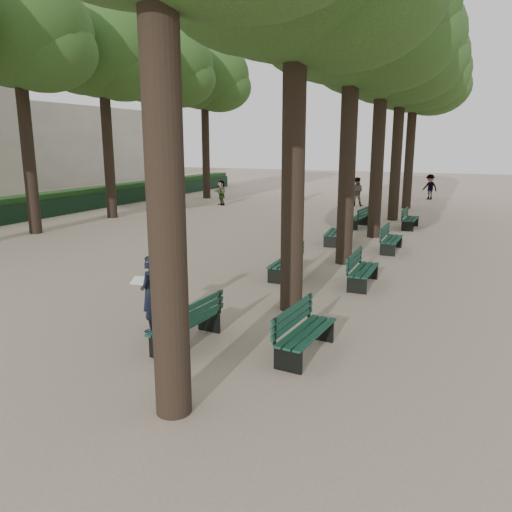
% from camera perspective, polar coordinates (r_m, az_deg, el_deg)
% --- Properties ---
extents(ground, '(120.00, 120.00, 0.00)m').
position_cam_1_polar(ground, '(9.98, -10.33, -9.98)').
color(ground, tan).
rests_on(ground, ground).
extents(tree_central_2, '(6.00, 6.00, 9.95)m').
position_cam_1_polar(tree_central_2, '(16.45, 11.10, 26.08)').
color(tree_central_2, '#33261C').
rests_on(tree_central_2, ground).
extents(tree_central_3, '(6.00, 6.00, 9.95)m').
position_cam_1_polar(tree_central_3, '(21.24, 14.39, 22.87)').
color(tree_central_3, '#33261C').
rests_on(tree_central_3, ground).
extents(tree_central_4, '(6.00, 6.00, 9.95)m').
position_cam_1_polar(tree_central_4, '(26.11, 16.39, 20.81)').
color(tree_central_4, '#33261C').
rests_on(tree_central_4, ground).
extents(tree_central_5, '(6.00, 6.00, 9.95)m').
position_cam_1_polar(tree_central_5, '(31.02, 17.72, 19.39)').
color(tree_central_5, '#33261C').
rests_on(tree_central_5, ground).
extents(tree_far_2, '(6.00, 6.00, 10.45)m').
position_cam_1_polar(tree_far_2, '(23.63, -25.76, 22.21)').
color(tree_far_2, '#33261C').
rests_on(tree_far_2, ground).
extents(tree_far_3, '(6.00, 6.00, 10.45)m').
position_cam_1_polar(tree_far_3, '(27.18, -17.21, 21.48)').
color(tree_far_3, '#33261C').
rests_on(tree_far_3, ground).
extents(tree_far_4, '(6.00, 6.00, 10.45)m').
position_cam_1_polar(tree_far_4, '(31.13, -10.81, 20.64)').
color(tree_far_4, '#33261C').
rests_on(tree_far_4, ground).
extents(tree_far_5, '(6.00, 6.00, 10.45)m').
position_cam_1_polar(tree_far_5, '(35.35, -5.95, 19.84)').
color(tree_far_5, '#33261C').
rests_on(tree_far_5, ground).
extents(bench_left_0, '(0.71, 1.84, 0.92)m').
position_cam_1_polar(bench_left_0, '(9.84, -7.96, -8.52)').
color(bench_left_0, black).
rests_on(bench_left_0, ground).
extents(bench_left_1, '(0.62, 1.82, 0.92)m').
position_cam_1_polar(bench_left_1, '(14.53, 3.39, -1.34)').
color(bench_left_1, black).
rests_on(bench_left_1, ground).
extents(bench_left_2, '(0.75, 1.85, 0.92)m').
position_cam_1_polar(bench_left_2, '(19.50, 8.89, 2.20)').
color(bench_left_2, black).
rests_on(bench_left_2, ground).
extents(bench_left_3, '(0.71, 1.84, 0.92)m').
position_cam_1_polar(bench_left_3, '(23.40, 11.50, 3.88)').
color(bench_left_3, black).
rests_on(bench_left_3, ground).
extents(bench_right_0, '(0.70, 1.84, 0.92)m').
position_cam_1_polar(bench_right_0, '(9.34, 5.71, -9.65)').
color(bench_right_0, black).
rests_on(bench_right_0, ground).
extents(bench_right_1, '(0.58, 1.80, 0.92)m').
position_cam_1_polar(bench_right_1, '(13.92, 12.15, -2.25)').
color(bench_right_1, black).
rests_on(bench_right_1, ground).
extents(bench_right_2, '(0.57, 1.80, 0.92)m').
position_cam_1_polar(bench_right_2, '(18.51, 15.22, 1.33)').
color(bench_right_2, black).
rests_on(bench_right_2, ground).
extents(bench_right_3, '(0.60, 1.81, 0.92)m').
position_cam_1_polar(bench_right_3, '(23.69, 17.22, 3.66)').
color(bench_right_3, black).
rests_on(bench_right_3, ground).
extents(man_with_map, '(0.66, 0.69, 1.60)m').
position_cam_1_polar(man_with_map, '(10.51, -12.00, -4.23)').
color(man_with_map, black).
rests_on(man_with_map, ground).
extents(pedestrian_e, '(1.29, 1.14, 1.53)m').
position_cam_1_polar(pedestrian_e, '(31.24, -3.99, 7.23)').
color(pedestrian_e, '#262628').
rests_on(pedestrian_e, ground).
extents(pedestrian_d, '(0.47, 0.92, 1.80)m').
position_cam_1_polar(pedestrian_d, '(33.71, 5.13, 7.86)').
color(pedestrian_d, '#262628').
rests_on(pedestrian_d, ground).
extents(pedestrian_a, '(0.87, 0.41, 1.74)m').
position_cam_1_polar(pedestrian_a, '(31.36, 11.41, 7.23)').
color(pedestrian_a, '#262628').
rests_on(pedestrian_a, ground).
extents(pedestrian_b, '(1.12, 0.83, 1.70)m').
position_cam_1_polar(pedestrian_b, '(36.22, 19.26, 7.46)').
color(pedestrian_b, '#262628').
rests_on(pedestrian_b, ground).
extents(fence, '(0.08, 42.00, 0.90)m').
position_cam_1_polar(fence, '(27.68, -23.59, 4.80)').
color(fence, black).
rests_on(fence, ground).
extents(hedge, '(1.20, 42.00, 1.20)m').
position_cam_1_polar(hedge, '(28.18, -24.59, 5.14)').
color(hedge, '#173E15').
rests_on(hedge, ground).
extents(building_far, '(12.00, 16.00, 7.00)m').
position_cam_1_polar(building_far, '(53.61, -22.18, 11.62)').
color(building_far, '#B7B2A3').
rests_on(building_far, ground).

